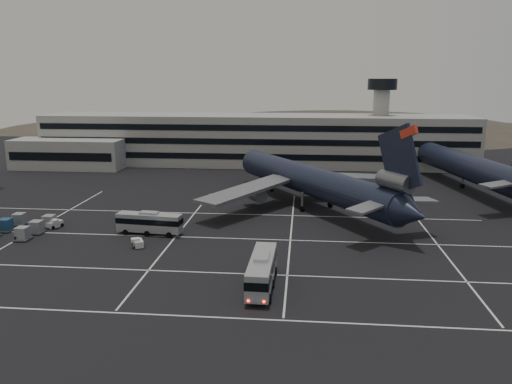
# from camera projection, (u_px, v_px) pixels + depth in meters

# --- Properties ---
(ground) EXTENTS (260.00, 260.00, 0.00)m
(ground) POSITION_uv_depth(u_px,v_px,m) (209.00, 246.00, 73.81)
(ground) COLOR black
(ground) RESTS_ON ground
(lane_markings) EXTENTS (90.00, 55.62, 0.01)m
(lane_markings) POSITION_uv_depth(u_px,v_px,m) (216.00, 245.00, 74.43)
(lane_markings) COLOR silver
(lane_markings) RESTS_ON ground
(terminal) EXTENTS (125.00, 26.00, 24.00)m
(terminal) POSITION_uv_depth(u_px,v_px,m) (245.00, 140.00, 141.52)
(terminal) COLOR gray
(terminal) RESTS_ON ground
(hills) EXTENTS (352.00, 180.00, 44.00)m
(hills) POSITION_uv_depth(u_px,v_px,m) (312.00, 155.00, 239.73)
(hills) COLOR #38332B
(hills) RESTS_ON ground
(trijet_main) EXTENTS (40.85, 51.08, 18.08)m
(trijet_main) POSITION_uv_depth(u_px,v_px,m) (313.00, 181.00, 94.38)
(trijet_main) COLOR black
(trijet_main) RESTS_ON ground
(trijet_far) EXTENTS (19.53, 57.49, 18.08)m
(trijet_far) POSITION_uv_depth(u_px,v_px,m) (466.00, 165.00, 110.06)
(trijet_far) COLOR black
(trijet_far) RESTS_ON ground
(bus_near) EXTENTS (3.16, 11.70, 4.10)m
(bus_near) POSITION_uv_depth(u_px,v_px,m) (262.00, 270.00, 58.92)
(bus_near) COLOR #9DA1A6
(bus_near) RESTS_ON ground
(bus_far) EXTENTS (10.68, 3.50, 3.70)m
(bus_far) POSITION_uv_depth(u_px,v_px,m) (149.00, 222.00, 79.06)
(bus_far) COLOR #9DA1A6
(bus_far) RESTS_ON ground
(tug_a) EXTENTS (2.32, 2.80, 1.56)m
(tug_a) POSITION_uv_depth(u_px,v_px,m) (54.00, 224.00, 82.72)
(tug_a) COLOR silver
(tug_a) RESTS_ON ground
(tug_b) EXTENTS (2.28, 2.66, 1.47)m
(tug_b) POSITION_uv_depth(u_px,v_px,m) (138.00, 243.00, 73.37)
(tug_b) COLOR silver
(tug_b) RESTS_ON ground
(uld_cluster) EXTENTS (8.80, 10.09, 2.09)m
(uld_cluster) POSITION_uv_depth(u_px,v_px,m) (21.00, 226.00, 80.20)
(uld_cluster) COLOR #2D2D30
(uld_cluster) RESTS_ON ground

